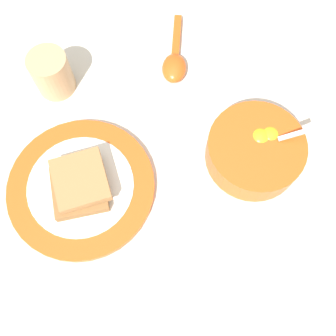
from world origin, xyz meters
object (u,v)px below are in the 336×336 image
object	(u,v)px
toast_sandwich	(80,184)
drinking_cup	(52,73)
soup_spoon	(175,62)
toast_plate	(81,189)
egg_bowl	(254,149)

from	to	relation	value
toast_sandwich	drinking_cup	bearing A→B (deg)	6.22
toast_sandwich	soup_spoon	xyz separation A→B (m)	(0.20, -0.19, -0.02)
soup_spoon	drinking_cup	bearing A→B (deg)	90.18
toast_sandwich	soup_spoon	distance (m)	0.27
toast_plate	toast_sandwich	size ratio (longest dim) A/B	2.35
toast_plate	drinking_cup	bearing A→B (deg)	5.66
soup_spoon	toast_sandwich	bearing A→B (deg)	136.99
egg_bowl	toast_sandwich	xyz separation A→B (m)	(-0.01, 0.27, 0.00)
soup_spoon	drinking_cup	xyz separation A→B (m)	(-0.00, 0.21, 0.03)
soup_spoon	egg_bowl	bearing A→B (deg)	-155.51
egg_bowl	drinking_cup	world-z (taller)	egg_bowl
toast_sandwich	egg_bowl	bearing A→B (deg)	-88.60
egg_bowl	drinking_cup	distance (m)	0.35
toast_sandwich	drinking_cup	size ratio (longest dim) A/B	1.30
toast_plate	drinking_cup	size ratio (longest dim) A/B	3.05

